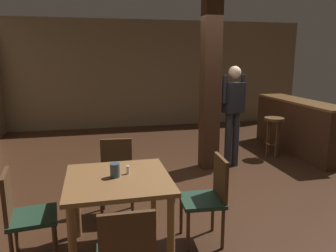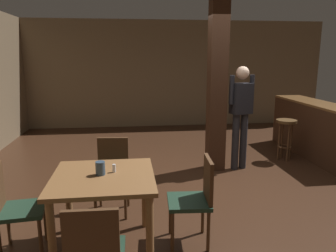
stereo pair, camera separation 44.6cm
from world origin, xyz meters
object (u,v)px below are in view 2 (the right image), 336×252
(chair_east, at_px, (196,196))
(salt_shaker, at_px, (114,168))
(chair_west, at_px, (12,205))
(napkin_cup, at_px, (100,168))
(chair_north, at_px, (112,171))
(bar_stool_near, at_px, (286,130))
(standing_person, at_px, (241,110))
(dining_table, at_px, (104,188))
(bar_counter, at_px, (311,129))

(chair_east, bearing_deg, salt_shaker, 175.80)
(chair_west, distance_m, napkin_cup, 0.89)
(chair_east, distance_m, napkin_cup, 0.99)
(chair_east, height_order, chair_north, same)
(chair_north, distance_m, bar_stool_near, 3.46)
(chair_north, height_order, bar_stool_near, chair_north)
(chair_north, bearing_deg, napkin_cup, -94.60)
(chair_west, relative_size, chair_north, 1.00)
(chair_west, height_order, standing_person, standing_person)
(bar_stool_near, bearing_deg, dining_table, -141.01)
(standing_person, distance_m, bar_stool_near, 1.14)
(chair_west, bearing_deg, napkin_cup, -0.66)
(salt_shaker, distance_m, standing_person, 2.88)
(standing_person, bearing_deg, bar_counter, 19.19)
(chair_west, bearing_deg, bar_counter, 30.45)
(napkin_cup, bearing_deg, bar_counter, 35.82)
(salt_shaker, distance_m, bar_counter, 4.45)
(chair_north, bearing_deg, dining_table, -92.82)
(chair_north, height_order, salt_shaker, chair_north)
(chair_west, relative_size, napkin_cup, 6.89)
(chair_east, xyz_separation_m, bar_stool_near, (2.18, 2.48, 0.06))
(bar_stool_near, bearing_deg, salt_shaker, -140.96)
(chair_north, bearing_deg, chair_east, -44.07)
(salt_shaker, bearing_deg, chair_north, 94.35)
(napkin_cup, xyz_separation_m, salt_shaker, (0.13, 0.06, -0.03))
(napkin_cup, relative_size, standing_person, 0.08)
(bar_counter, height_order, bar_stool_near, bar_counter)
(napkin_cup, distance_m, bar_stool_near, 3.99)
(chair_east, relative_size, napkin_cup, 6.89)
(chair_north, bearing_deg, bar_counter, 26.83)
(chair_east, relative_size, standing_person, 0.52)
(chair_west, distance_m, salt_shaker, 1.01)
(standing_person, bearing_deg, chair_west, -144.34)
(bar_counter, bearing_deg, bar_stool_near, -161.52)
(chair_west, height_order, bar_counter, bar_counter)
(chair_north, xyz_separation_m, salt_shaker, (0.06, -0.78, 0.31))
(salt_shaker, height_order, bar_counter, bar_counter)
(dining_table, xyz_separation_m, chair_east, (0.91, 0.02, -0.14))
(dining_table, relative_size, standing_person, 0.56)
(salt_shaker, xyz_separation_m, bar_stool_near, (2.99, 2.42, -0.25))
(standing_person, distance_m, bar_counter, 1.75)
(napkin_cup, height_order, bar_stool_near, napkin_cup)
(dining_table, distance_m, chair_west, 0.87)
(napkin_cup, relative_size, bar_counter, 0.05)
(dining_table, relative_size, bar_stool_near, 1.28)
(napkin_cup, height_order, salt_shaker, napkin_cup)
(dining_table, bearing_deg, bar_counter, 36.21)
(bar_stool_near, bearing_deg, chair_north, -151.65)
(chair_west, relative_size, bar_counter, 0.37)
(standing_person, relative_size, bar_stool_near, 2.29)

